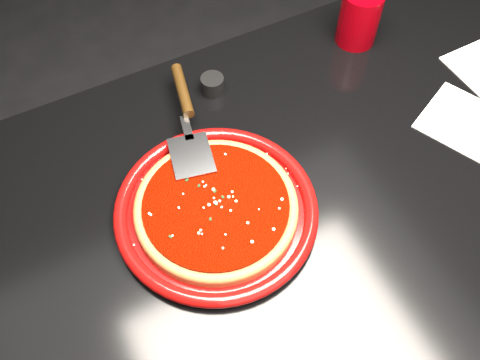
% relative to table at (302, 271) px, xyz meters
% --- Properties ---
extents(floor, '(4.00, 4.00, 0.01)m').
position_rel_table_xyz_m(floor, '(0.00, 0.00, -0.38)').
color(floor, black).
rests_on(floor, ground).
extents(table, '(1.20, 0.80, 0.75)m').
position_rel_table_xyz_m(table, '(0.00, 0.00, 0.00)').
color(table, black).
rests_on(table, floor).
extents(plate, '(0.39, 0.39, 0.03)m').
position_rel_table_xyz_m(plate, '(-0.19, 0.03, 0.39)').
color(plate, '#6D0606').
rests_on(plate, table).
extents(pizza_crust, '(0.31, 0.31, 0.01)m').
position_rel_table_xyz_m(pizza_crust, '(-0.19, 0.03, 0.39)').
color(pizza_crust, brown).
rests_on(pizza_crust, plate).
extents(pizza_crust_rim, '(0.31, 0.31, 0.02)m').
position_rel_table_xyz_m(pizza_crust_rim, '(-0.19, 0.03, 0.40)').
color(pizza_crust_rim, brown).
rests_on(pizza_crust_rim, plate).
extents(pizza_sauce, '(0.28, 0.28, 0.01)m').
position_rel_table_xyz_m(pizza_sauce, '(-0.19, 0.03, 0.40)').
color(pizza_sauce, '#690900').
rests_on(pizza_sauce, plate).
extents(parmesan_dusting, '(0.23, 0.23, 0.01)m').
position_rel_table_xyz_m(parmesan_dusting, '(-0.19, 0.03, 0.41)').
color(parmesan_dusting, beige).
rests_on(parmesan_dusting, plate).
extents(basil_flecks, '(0.21, 0.21, 0.00)m').
position_rel_table_xyz_m(basil_flecks, '(-0.19, 0.03, 0.41)').
color(basil_flecks, black).
rests_on(basil_flecks, plate).
extents(pizza_server, '(0.15, 0.31, 0.02)m').
position_rel_table_xyz_m(pizza_server, '(-0.16, 0.21, 0.42)').
color(pizza_server, '#B5B8BD').
rests_on(pizza_server, plate).
extents(cup, '(0.11, 0.11, 0.12)m').
position_rel_table_xyz_m(cup, '(0.25, 0.28, 0.43)').
color(cup, '#810107').
rests_on(cup, table).
extents(napkin_a, '(0.19, 0.19, 0.00)m').
position_rel_table_xyz_m(napkin_a, '(0.31, -0.00, 0.38)').
color(napkin_a, silver).
rests_on(napkin_a, table).
extents(ramekin, '(0.05, 0.05, 0.03)m').
position_rel_table_xyz_m(ramekin, '(-0.08, 0.28, 0.39)').
color(ramekin, black).
rests_on(ramekin, table).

